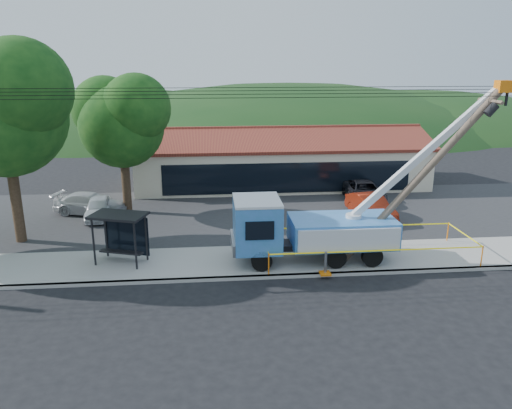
{
  "coord_description": "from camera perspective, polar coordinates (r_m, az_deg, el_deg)",
  "views": [
    {
      "loc": [
        -1.6,
        -18.8,
        9.69
      ],
      "look_at": [
        0.65,
        5.0,
        2.7
      ],
      "focal_mm": 35.0,
      "sensor_mm": 36.0,
      "label": 1
    }
  ],
  "objects": [
    {
      "name": "tree_lot",
      "position": [
        32.44,
        -15.16,
        9.58
      ],
      "size": [
        6.3,
        5.6,
        8.94
      ],
      "color": "#332316",
      "rests_on": "ground"
    },
    {
      "name": "curb",
      "position": [
        23.06,
        -0.93,
        -8.35
      ],
      "size": [
        60.0,
        0.25,
        0.15
      ],
      "primitive_type": "cube",
      "color": "#AAA69F",
      "rests_on": "ground"
    },
    {
      "name": "sidewalk",
      "position": [
        24.79,
        -1.28,
        -6.53
      ],
      "size": [
        60.0,
        4.0,
        0.15
      ],
      "primitive_type": "cube",
      "color": "#AAA69F",
      "rests_on": "ground"
    },
    {
      "name": "bus_shelter",
      "position": [
        24.89,
        -15.18,
        -2.41
      ],
      "size": [
        2.92,
        2.3,
        2.46
      ],
      "rotation": [
        0.0,
        0.0,
        -0.32
      ],
      "color": "black",
      "rests_on": "ground"
    },
    {
      "name": "hill_center",
      "position": [
        75.33,
        3.56,
        8.87
      ],
      "size": [
        89.6,
        64.0,
        32.0
      ],
      "primitive_type": "ellipsoid",
      "color": "#143815",
      "rests_on": "ground"
    },
    {
      "name": "leaning_pole",
      "position": [
        25.12,
        19.19,
        4.03
      ],
      "size": [
        7.42,
        2.0,
        8.56
      ],
      "color": "brown",
      "rests_on": "ground"
    },
    {
      "name": "tree_west_near",
      "position": [
        28.83,
        -26.99,
        10.26
      ],
      "size": [
        7.56,
        6.72,
        10.8
      ],
      "color": "#332316",
      "rests_on": "ground"
    },
    {
      "name": "hill_east",
      "position": [
        80.86,
        17.87,
        8.64
      ],
      "size": [
        72.8,
        52.0,
        26.0
      ],
      "primitive_type": "ellipsoid",
      "color": "#143815",
      "rests_on": "ground"
    },
    {
      "name": "car_red",
      "position": [
        32.15,
        12.89,
        -1.67
      ],
      "size": [
        2.24,
        4.64,
        1.47
      ],
      "primitive_type": "imported",
      "rotation": [
        0.0,
        0.0,
        0.16
      ],
      "color": "maroon",
      "rests_on": "ground"
    },
    {
      "name": "utility_truck",
      "position": [
        24.4,
        6.2,
        -2.55
      ],
      "size": [
        12.97,
        4.24,
        8.59
      ],
      "color": "black",
      "rests_on": "ground"
    },
    {
      "name": "strip_mall",
      "position": [
        39.95,
        2.78,
        5.0
      ],
      "size": [
        22.5,
        8.53,
        4.67
      ],
      "color": "beige",
      "rests_on": "ground"
    },
    {
      "name": "car_dark",
      "position": [
        35.88,
        12.18,
        0.25
      ],
      "size": [
        2.54,
        5.07,
        1.38
      ],
      "primitive_type": "imported",
      "rotation": [
        0.0,
        0.0,
        -0.05
      ],
      "color": "black",
      "rests_on": "ground"
    },
    {
      "name": "hill_west",
      "position": [
        75.63,
        -15.72,
        8.33
      ],
      "size": [
        78.4,
        56.0,
        28.0
      ],
      "primitive_type": "ellipsoid",
      "color": "#143815",
      "rests_on": "ground"
    },
    {
      "name": "car_silver",
      "position": [
        32.89,
        -17.43,
        -1.62
      ],
      "size": [
        2.05,
        4.11,
        1.34
      ],
      "primitive_type": "imported",
      "rotation": [
        0.0,
        0.0,
        0.12
      ],
      "color": "silver",
      "rests_on": "ground"
    },
    {
      "name": "ground",
      "position": [
        21.21,
        -0.48,
        -10.9
      ],
      "size": [
        120.0,
        120.0,
        0.0
      ],
      "primitive_type": "plane",
      "color": "black",
      "rests_on": "ground"
    },
    {
      "name": "caution_tape",
      "position": [
        25.56,
        12.49,
        -4.19
      ],
      "size": [
        10.3,
        3.58,
        1.03
      ],
      "color": "orange",
      "rests_on": "ground"
    },
    {
      "name": "parking_lot",
      "position": [
        32.31,
        -2.31,
        -1.08
      ],
      "size": [
        60.0,
        12.0,
        0.1
      ],
      "primitive_type": "cube",
      "color": "#28282B",
      "rests_on": "ground"
    },
    {
      "name": "car_white",
      "position": [
        33.9,
        -18.29,
        -1.17
      ],
      "size": [
        4.99,
        2.98,
        1.35
      ],
      "primitive_type": "imported",
      "rotation": [
        0.0,
        0.0,
        1.32
      ],
      "color": "silver",
      "rests_on": "ground"
    }
  ]
}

